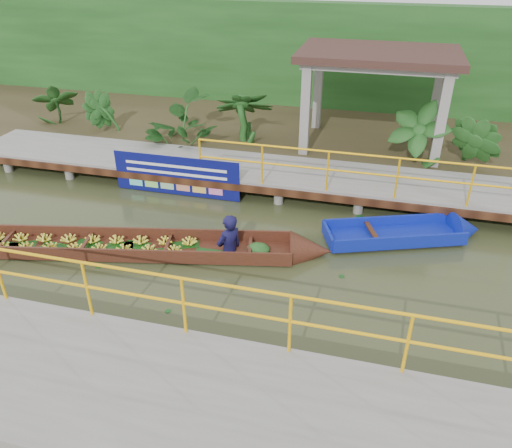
# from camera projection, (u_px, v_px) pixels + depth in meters

# --- Properties ---
(ground) EXTENTS (80.00, 80.00, 0.00)m
(ground) POSITION_uv_depth(u_px,v_px,m) (206.00, 254.00, 10.67)
(ground) COLOR #2E351A
(ground) RESTS_ON ground
(land_strip) EXTENTS (30.00, 8.00, 0.45)m
(land_strip) POSITION_uv_depth(u_px,v_px,m) (280.00, 130.00, 16.86)
(land_strip) COLOR #2F2817
(land_strip) RESTS_ON ground
(far_dock) EXTENTS (16.00, 2.06, 1.66)m
(far_dock) POSITION_uv_depth(u_px,v_px,m) (249.00, 171.00, 13.31)
(far_dock) COLOR slate
(far_dock) RESTS_ON ground
(near_dock) EXTENTS (18.00, 2.40, 1.73)m
(near_dock) POSITION_uv_depth(u_px,v_px,m) (170.00, 409.00, 6.78)
(near_dock) COLOR slate
(near_dock) RESTS_ON ground
(pavilion) EXTENTS (4.40, 3.00, 3.00)m
(pavilion) POSITION_uv_depth(u_px,v_px,m) (378.00, 64.00, 13.90)
(pavilion) COLOR slate
(pavilion) RESTS_ON ground
(foliage_backdrop) EXTENTS (30.00, 0.80, 4.00)m
(foliage_backdrop) POSITION_uv_depth(u_px,v_px,m) (296.00, 61.00, 18.07)
(foliage_backdrop) COLOR #173F14
(foliage_backdrop) RESTS_ON ground
(vendor_boat) EXTENTS (8.75, 2.65, 2.09)m
(vendor_boat) POSITION_uv_depth(u_px,v_px,m) (143.00, 241.00, 10.62)
(vendor_boat) COLOR #33170D
(vendor_boat) RESTS_ON ground
(moored_blue_boat) EXTENTS (3.59, 2.08, 0.84)m
(moored_blue_boat) POSITION_uv_depth(u_px,v_px,m) (430.00, 232.00, 11.15)
(moored_blue_boat) COLOR #0D1C97
(moored_blue_boat) RESTS_ON ground
(blue_banner) EXTENTS (3.40, 0.04, 1.06)m
(blue_banner) POSITION_uv_depth(u_px,v_px,m) (176.00, 176.00, 12.84)
(blue_banner) COLOR #0B0E5C
(blue_banner) RESTS_ON ground
(tropical_plants) EXTENTS (14.08, 1.08, 1.35)m
(tropical_plants) POSITION_uv_depth(u_px,v_px,m) (234.00, 123.00, 14.77)
(tropical_plants) COLOR #173F14
(tropical_plants) RESTS_ON ground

